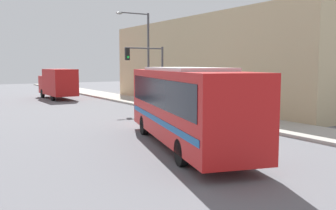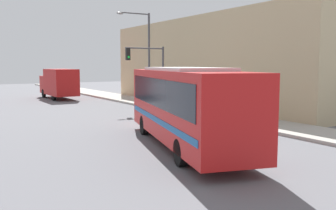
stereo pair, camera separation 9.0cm
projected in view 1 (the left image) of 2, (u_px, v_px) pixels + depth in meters
ground_plane at (217, 149)px, 15.57m from camera, size 120.00×120.00×0.00m
sidewalk at (133, 100)px, 35.68m from camera, size 3.29×70.00×0.17m
building_facade at (213, 62)px, 32.50m from camera, size 6.00×25.61×7.36m
city_bus at (185, 102)px, 15.78m from camera, size 5.24×10.68×3.38m
delivery_truck at (58, 83)px, 38.03m from camera, size 2.26×6.98×3.05m
fire_hydrant at (229, 114)px, 22.50m from camera, size 0.24×0.32×0.73m
traffic_light_pole at (149, 65)px, 28.41m from camera, size 3.28×0.35×4.70m
parking_meter at (184, 99)px, 26.46m from camera, size 0.14×0.14×1.33m
street_lamp at (144, 50)px, 30.79m from camera, size 2.97×0.28×7.52m
pedestrian_near_corner at (162, 94)px, 31.64m from camera, size 0.34×0.34×1.69m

